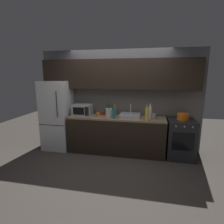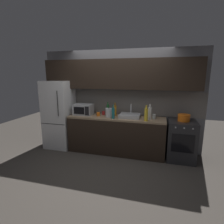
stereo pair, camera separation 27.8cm
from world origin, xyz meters
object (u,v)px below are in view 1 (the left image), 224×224
Objects in this scene: wine_bottle_green at (107,109)px; mug_orange at (98,114)px; kettle at (109,113)px; wine_bottle_amber at (115,110)px; refrigerator at (58,115)px; wine_bottle_yellow at (147,114)px; cooking_pot at (183,117)px; oven_range at (180,139)px; wine_bottle_white at (150,113)px; mug_clear at (154,116)px; microwave at (83,110)px; mug_red at (103,113)px; wine_bottle_teal at (114,113)px.

mug_orange is (-0.17, -0.25, -0.08)m from wine_bottle_green.
wine_bottle_amber reaches higher than kettle.
refrigerator is 7.48× the size of kettle.
wine_bottle_yellow reaches higher than cooking_pot.
oven_range is 2.80× the size of wine_bottle_amber.
wine_bottle_white is 3.79× the size of mug_orange.
mug_orange is at bearing 177.99° from wine_bottle_white.
wine_bottle_green is 1.17m from mug_clear.
cooking_pot is (1.58, -0.13, -0.06)m from wine_bottle_amber.
cooking_pot reaches higher than mug_clear.
microwave is at bearing 1.55° from refrigerator.
oven_range is at bearing -3.10° from mug_clear.
wine_bottle_white is (2.33, -0.08, 0.18)m from refrigerator.
wine_bottle_amber is 0.31m from mug_red.
cooking_pot is at bearing 7.17° from wine_bottle_teal.
microwave is at bearing 173.70° from kettle.
wine_bottle_white is 1.09× the size of wine_bottle_teal.
mug_red is at bearing 6.90° from refrigerator.
oven_range is 0.80m from mug_clear.
mug_clear is at bearing 0.45° from microwave.
mug_red is (-0.34, 0.34, -0.09)m from wine_bottle_teal.
microwave is 1.78× the size of cooking_pot.
wine_bottle_yellow is at bearing -23.92° from wine_bottle_amber.
wine_bottle_amber is at bearing 166.07° from wine_bottle_white.
mug_red is at bearing 14.07° from microwave.
wine_bottle_yellow is 0.98× the size of wine_bottle_white.
oven_range is at bearing -4.39° from mug_red.
wine_bottle_teal is 3.67× the size of mug_red.
oven_range is 2.54× the size of wine_bottle_white.
microwave is at bearing -179.55° from mug_clear.
microwave is at bearing 171.63° from wine_bottle_yellow.
wine_bottle_teal is (-0.74, 0.02, -0.01)m from wine_bottle_yellow.
wine_bottle_white reaches higher than mug_red.
mug_orange is at bearing -7.21° from microwave.
microwave is 5.20× the size of mug_red.
mug_orange is at bearing -124.44° from wine_bottle_green.
wine_bottle_white reaches higher than wine_bottle_teal.
wine_bottle_green reaches higher than cooking_pot.
wine_bottle_white is 1.37× the size of cooking_pot.
oven_range is at bearing -0.02° from refrigerator.
oven_range is at bearing 7.20° from wine_bottle_teal.
oven_range is 1.96× the size of microwave.
wine_bottle_teal is at bearing -43.84° from kettle.
refrigerator is 2.33m from wine_bottle_white.
refrigerator is at bearing -178.45° from microwave.
wine_bottle_yellow reaches higher than microwave.
microwave is 0.43m from mug_orange.
wine_bottle_amber is 0.95m from mug_clear.
mug_red is at bearing 161.86° from wine_bottle_yellow.
kettle is at bearing -6.30° from microwave.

